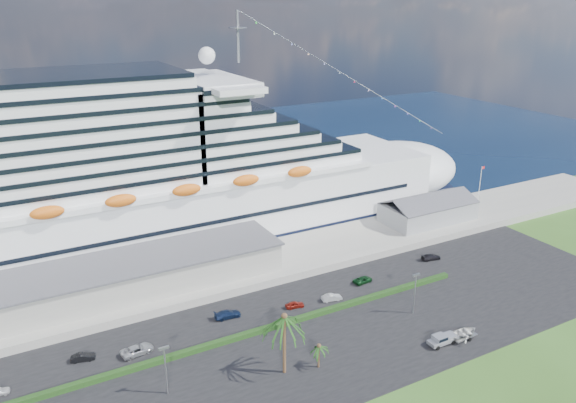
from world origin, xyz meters
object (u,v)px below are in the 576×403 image
pickup_truck (442,339)px  boat_trailer (464,333)px  cruise_ship (116,183)px  parked_car_3 (228,314)px

pickup_truck → boat_trailer: 4.58m
cruise_ship → pickup_truck: cruise_ship is taller
cruise_ship → boat_trailer: (43.62, -67.04, -15.38)m
cruise_ship → boat_trailer: 81.44m
cruise_ship → pickup_truck: size_ratio=34.89×
pickup_truck → boat_trailer: (4.52, -0.71, 0.14)m
pickup_truck → boat_trailer: bearing=-8.9°
cruise_ship → pickup_truck: bearing=-59.5°
parked_car_3 → pickup_truck: bearing=-126.4°
parked_car_3 → boat_trailer: (33.71, -26.49, 0.47)m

